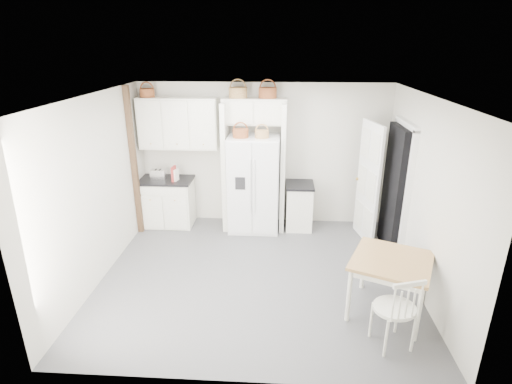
{
  "coord_description": "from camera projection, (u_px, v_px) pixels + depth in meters",
  "views": [
    {
      "loc": [
        0.3,
        -5.11,
        3.23
      ],
      "look_at": [
        -0.04,
        0.4,
        1.17
      ],
      "focal_mm": 28.0,
      "sensor_mm": 36.0,
      "label": 1
    }
  ],
  "objects": [
    {
      "name": "floor",
      "position": [
        257.0,
        275.0,
        5.93
      ],
      "size": [
        4.5,
        4.5,
        0.0
      ],
      "primitive_type": "plane",
      "color": "#4F4F54",
      "rests_on": "ground"
    },
    {
      "name": "ceiling",
      "position": [
        257.0,
        97.0,
        5.01
      ],
      "size": [
        4.5,
        4.5,
        0.0
      ],
      "primitive_type": "plane",
      "color": "white",
      "rests_on": "wall_back"
    },
    {
      "name": "wall_back",
      "position": [
        263.0,
        155.0,
        7.34
      ],
      "size": [
        4.5,
        0.0,
        4.5
      ],
      "primitive_type": "plane",
      "rotation": [
        1.57,
        0.0,
        0.0
      ],
      "color": "beige",
      "rests_on": "floor"
    },
    {
      "name": "wall_left",
      "position": [
        97.0,
        190.0,
        5.6
      ],
      "size": [
        0.0,
        4.0,
        4.0
      ],
      "primitive_type": "plane",
      "rotation": [
        1.57,
        0.0,
        1.57
      ],
      "color": "beige",
      "rests_on": "floor"
    },
    {
      "name": "wall_right",
      "position": [
        424.0,
        197.0,
        5.34
      ],
      "size": [
        0.0,
        4.0,
        4.0
      ],
      "primitive_type": "plane",
      "rotation": [
        1.57,
        0.0,
        -1.57
      ],
      "color": "beige",
      "rests_on": "floor"
    },
    {
      "name": "refrigerator",
      "position": [
        254.0,
        184.0,
        7.15
      ],
      "size": [
        0.89,
        0.72,
        1.73
      ],
      "primitive_type": "cube",
      "color": "white",
      "rests_on": "floor"
    },
    {
      "name": "base_cab_left",
      "position": [
        168.0,
        203.0,
        7.47
      ],
      "size": [
        0.93,
        0.58,
        0.86
      ],
      "primitive_type": "cube",
      "color": "white",
      "rests_on": "floor"
    },
    {
      "name": "base_cab_right",
      "position": [
        299.0,
        207.0,
        7.33
      ],
      "size": [
        0.46,
        0.56,
        0.82
      ],
      "primitive_type": "cube",
      "color": "white",
      "rests_on": "floor"
    },
    {
      "name": "dining_table",
      "position": [
        388.0,
        286.0,
        5.0
      ],
      "size": [
        1.2,
        1.2,
        0.76
      ],
      "primitive_type": "cube",
      "rotation": [
        0.0,
        0.0,
        -0.41
      ],
      "color": "#935E3E",
      "rests_on": "floor"
    },
    {
      "name": "windsor_chair",
      "position": [
        394.0,
        308.0,
        4.41
      ],
      "size": [
        0.58,
        0.55,
        0.98
      ],
      "primitive_type": "cube",
      "rotation": [
        0.0,
        0.0,
        0.29
      ],
      "color": "white",
      "rests_on": "floor"
    },
    {
      "name": "counter_left",
      "position": [
        166.0,
        180.0,
        7.31
      ],
      "size": [
        0.96,
        0.62,
        0.04
      ],
      "primitive_type": "cube",
      "color": "black",
      "rests_on": "base_cab_left"
    },
    {
      "name": "counter_right",
      "position": [
        300.0,
        185.0,
        7.18
      ],
      "size": [
        0.5,
        0.59,
        0.04
      ],
      "primitive_type": "cube",
      "color": "black",
      "rests_on": "base_cab_right"
    },
    {
      "name": "toaster",
      "position": [
        158.0,
        174.0,
        7.26
      ],
      "size": [
        0.27,
        0.16,
        0.18
      ],
      "primitive_type": "cube",
      "rotation": [
        0.0,
        0.0,
        -0.0
      ],
      "color": "silver",
      "rests_on": "counter_left"
    },
    {
      "name": "cookbook_red",
      "position": [
        174.0,
        174.0,
        7.17
      ],
      "size": [
        0.06,
        0.18,
        0.27
      ],
      "primitive_type": "cube",
      "rotation": [
        0.0,
        0.0,
        -0.09
      ],
      "color": "#A22A27",
      "rests_on": "counter_left"
    },
    {
      "name": "cookbook_cream",
      "position": [
        176.0,
        175.0,
        7.18
      ],
      "size": [
        0.06,
        0.14,
        0.21
      ],
      "primitive_type": "cube",
      "rotation": [
        0.0,
        0.0,
        -0.23
      ],
      "color": "white",
      "rests_on": "counter_left"
    },
    {
      "name": "basket_upper_a",
      "position": [
        147.0,
        93.0,
        6.9
      ],
      "size": [
        0.26,
        0.26,
        0.14
      ],
      "primitive_type": "cylinder",
      "color": "maroon",
      "rests_on": "upper_cabinet"
    },
    {
      "name": "basket_bridge_a",
      "position": [
        238.0,
        93.0,
        6.81
      ],
      "size": [
        0.31,
        0.31,
        0.18
      ],
      "primitive_type": "cylinder",
      "color": "brown",
      "rests_on": "bridge_cabinet"
    },
    {
      "name": "basket_bridge_b",
      "position": [
        268.0,
        93.0,
        6.78
      ],
      "size": [
        0.31,
        0.31,
        0.18
      ],
      "primitive_type": "cylinder",
      "color": "maroon",
      "rests_on": "bridge_cabinet"
    },
    {
      "name": "basket_fridge_a",
      "position": [
        241.0,
        133.0,
        6.74
      ],
      "size": [
        0.27,
        0.27,
        0.14
      ],
      "primitive_type": "cylinder",
      "color": "maroon",
      "rests_on": "refrigerator"
    },
    {
      "name": "basket_fridge_b",
      "position": [
        262.0,
        134.0,
        6.72
      ],
      "size": [
        0.24,
        0.24,
        0.13
      ],
      "primitive_type": "cylinder",
      "color": "brown",
      "rests_on": "refrigerator"
    },
    {
      "name": "upper_cabinet",
      "position": [
        178.0,
        123.0,
        7.06
      ],
      "size": [
        1.4,
        0.34,
        0.9
      ],
      "primitive_type": "cube",
      "color": "white",
      "rests_on": "wall_back"
    },
    {
      "name": "bridge_cabinet",
      "position": [
        254.0,
        111.0,
        6.9
      ],
      "size": [
        1.12,
        0.34,
        0.45
      ],
      "primitive_type": "cube",
      "color": "white",
      "rests_on": "wall_back"
    },
    {
      "name": "fridge_panel_left",
      "position": [
        226.0,
        167.0,
        7.15
      ],
      "size": [
        0.08,
        0.6,
        2.3
      ],
      "primitive_type": "cube",
      "color": "white",
      "rests_on": "floor"
    },
    {
      "name": "fridge_panel_right",
      "position": [
        283.0,
        168.0,
        7.09
      ],
      "size": [
        0.08,
        0.6,
        2.3
      ],
      "primitive_type": "cube",
      "color": "white",
      "rests_on": "floor"
    },
    {
      "name": "trim_post",
      "position": [
        134.0,
        163.0,
        6.86
      ],
      "size": [
        0.09,
        0.09,
        2.6
      ],
      "primitive_type": "cube",
      "color": "black",
      "rests_on": "floor"
    },
    {
      "name": "doorway_void",
      "position": [
        395.0,
        190.0,
        6.38
      ],
      "size": [
        0.18,
        0.85,
        2.05
      ],
      "primitive_type": "cube",
      "color": "black",
      "rests_on": "floor"
    },
    {
      "name": "door_slab",
      "position": [
        368.0,
        183.0,
        6.71
      ],
      "size": [
        0.21,
        0.79,
        2.05
      ],
      "primitive_type": "cube",
      "rotation": [
        0.0,
        0.0,
        -1.36
      ],
      "color": "white",
      "rests_on": "floor"
    }
  ]
}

